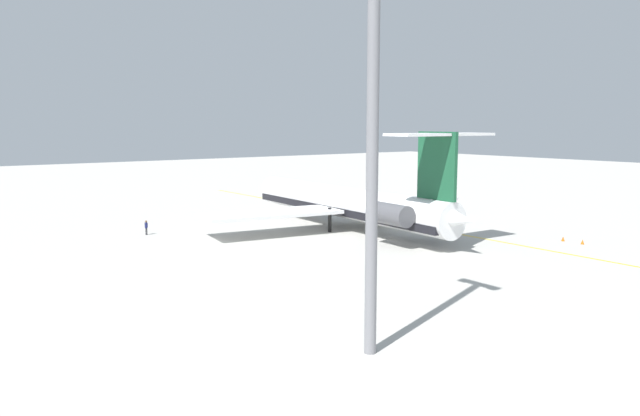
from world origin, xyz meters
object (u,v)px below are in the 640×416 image
(ground_crew_near_tail, at_px, (146,226))
(ground_crew_near_nose, at_px, (316,197))
(safety_cone_tail, at_px, (342,199))
(safety_cone_wingtip, at_px, (563,239))
(main_jetliner, at_px, (351,203))
(safety_cone_nose, at_px, (583,242))
(light_mast, at_px, (373,122))

(ground_crew_near_tail, bearing_deg, ground_crew_near_nose, -11.48)
(safety_cone_tail, bearing_deg, safety_cone_wingtip, 176.41)
(safety_cone_wingtip, bearing_deg, safety_cone_tail, -3.59)
(ground_crew_near_nose, xyz_separation_m, safety_cone_wingtip, (-43.98, -3.09, -0.85))
(main_jetliner, xyz_separation_m, safety_cone_tail, (23.55, -17.48, -3.16))
(ground_crew_near_nose, xyz_separation_m, safety_cone_nose, (-46.34, -3.14, -0.85))
(main_jetliner, distance_m, safety_cone_tail, 29.50)
(safety_cone_nose, relative_size, safety_cone_wingtip, 1.00)
(ground_crew_near_nose, bearing_deg, main_jetliner, -14.80)
(ground_crew_near_nose, height_order, ground_crew_near_tail, ground_crew_near_tail)
(main_jetliner, bearing_deg, safety_cone_wingtip, -141.75)
(ground_crew_near_tail, xyz_separation_m, safety_cone_tail, (11.90, -39.94, -0.87))
(safety_cone_nose, bearing_deg, ground_crew_near_nose, 3.88)
(main_jetliner, xyz_separation_m, ground_crew_near_nose, (23.28, -11.61, -2.31))
(ground_crew_near_nose, relative_size, safety_cone_nose, 3.22)
(ground_crew_near_tail, bearing_deg, main_jetliner, -57.74)
(safety_cone_nose, bearing_deg, safety_cone_wingtip, 1.35)
(ground_crew_near_nose, relative_size, ground_crew_near_tail, 0.98)
(safety_cone_nose, bearing_deg, light_mast, 104.60)
(ground_crew_near_nose, bearing_deg, safety_cone_tail, 104.32)
(safety_cone_wingtip, bearing_deg, ground_crew_near_tail, 48.96)
(ground_crew_near_nose, distance_m, ground_crew_near_tail, 36.01)
(ground_crew_near_nose, height_order, light_mast, light_mast)
(main_jetliner, relative_size, ground_crew_near_nose, 24.41)
(safety_cone_wingtip, distance_m, safety_cone_tail, 44.34)
(ground_crew_near_nose, height_order, safety_cone_nose, ground_crew_near_nose)
(ground_crew_near_tail, distance_m, light_mast, 47.13)
(ground_crew_near_tail, bearing_deg, safety_cone_wingtip, -71.36)
(ground_crew_near_nose, distance_m, safety_cone_wingtip, 44.10)
(ground_crew_near_tail, height_order, light_mast, light_mast)
(main_jetliner, relative_size, safety_cone_wingtip, 78.58)
(main_jetliner, xyz_separation_m, ground_crew_near_tail, (11.65, 22.47, -2.29))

